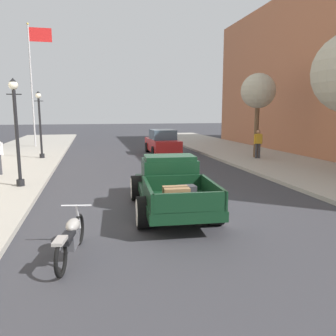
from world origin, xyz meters
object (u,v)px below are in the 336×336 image
(street_lamp_near, at_px, (16,125))
(street_lamp_far, at_px, (40,120))
(car_background_red, at_px, (162,143))
(flagpole, at_px, (34,72))
(hotrod_truck_dark_green, at_px, (170,183))
(pedestrian_sidewalk_right, at_px, (258,142))
(street_tree_second, at_px, (258,92))
(motorcycle_parked, at_px, (71,237))

(street_lamp_near, xyz_separation_m, street_lamp_far, (-0.29, 7.80, 0.00))
(car_background_red, height_order, flagpole, flagpole)
(street_lamp_near, bearing_deg, hotrod_truck_dark_green, -36.31)
(car_background_red, distance_m, street_lamp_near, 11.81)
(street_lamp_far, bearing_deg, car_background_red, 10.45)
(pedestrian_sidewalk_right, relative_size, street_lamp_near, 0.43)
(pedestrian_sidewalk_right, xyz_separation_m, flagpole, (-13.50, 9.96, 4.68))
(hotrod_truck_dark_green, bearing_deg, pedestrian_sidewalk_right, 49.26)
(pedestrian_sidewalk_right, height_order, street_tree_second, street_tree_second)
(motorcycle_parked, distance_m, flagpole, 22.23)
(pedestrian_sidewalk_right, xyz_separation_m, street_lamp_far, (-12.30, 2.95, 1.30))
(hotrod_truck_dark_green, relative_size, street_lamp_far, 1.30)
(street_lamp_far, bearing_deg, street_lamp_near, -87.84)
(motorcycle_parked, distance_m, pedestrian_sidewalk_right, 15.02)
(hotrod_truck_dark_green, height_order, street_lamp_near, street_lamp_near)
(car_background_red, distance_m, flagpole, 11.53)
(car_background_red, relative_size, street_lamp_near, 1.12)
(motorcycle_parked, distance_m, street_lamp_far, 14.59)
(motorcycle_parked, bearing_deg, flagpole, 99.70)
(pedestrian_sidewalk_right, relative_size, flagpole, 0.18)
(pedestrian_sidewalk_right, height_order, flagpole, flagpole)
(motorcycle_parked, bearing_deg, street_lamp_far, 99.72)
(motorcycle_parked, bearing_deg, street_lamp_near, 108.40)
(car_background_red, relative_size, flagpole, 0.47)
(flagpole, xyz_separation_m, street_tree_second, (13.60, -9.51, -1.80))
(street_tree_second, bearing_deg, car_background_red, 141.50)
(car_background_red, relative_size, pedestrian_sidewalk_right, 2.61)
(motorcycle_parked, height_order, car_background_red, car_background_red)
(street_lamp_far, bearing_deg, flagpole, 99.66)
(hotrod_truck_dark_green, xyz_separation_m, street_lamp_near, (-4.80, 3.52, 1.63))
(flagpole, bearing_deg, street_lamp_far, -80.34)
(motorcycle_parked, xyz_separation_m, car_background_red, (5.09, 15.64, 0.33))
(street_lamp_near, xyz_separation_m, street_tree_second, (12.11, 5.31, 1.59))
(hotrod_truck_dark_green, height_order, street_tree_second, street_tree_second)
(hotrod_truck_dark_green, height_order, car_background_red, car_background_red)
(hotrod_truck_dark_green, height_order, street_lamp_far, street_lamp_far)
(car_background_red, relative_size, street_lamp_far, 1.12)
(flagpole, bearing_deg, hotrod_truck_dark_green, -71.08)
(motorcycle_parked, height_order, street_lamp_far, street_lamp_far)
(street_lamp_near, relative_size, flagpole, 0.42)
(car_background_red, bearing_deg, street_lamp_near, -128.24)
(hotrod_truck_dark_green, relative_size, car_background_red, 1.17)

